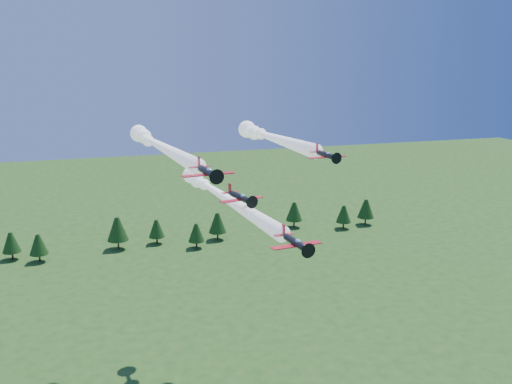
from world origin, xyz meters
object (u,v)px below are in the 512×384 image
object	(u,v)px
plane_right	(270,137)
plane_left	(158,145)
plane_lead	(221,194)
plane_slot	(240,197)

from	to	relation	value
plane_right	plane_left	bearing A→B (deg)	170.69
plane_lead	plane_left	distance (m)	15.10
plane_right	plane_slot	world-z (taller)	plane_right
plane_left	plane_slot	bearing A→B (deg)	-63.70
plane_lead	plane_right	distance (m)	15.16
plane_right	plane_lead	bearing A→B (deg)	-171.67
plane_lead	plane_slot	distance (m)	13.34
plane_lead	plane_right	bearing A→B (deg)	6.93
plane_right	plane_slot	size ratio (longest dim) A/B	4.70
plane_left	plane_slot	size ratio (longest dim) A/B	5.92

